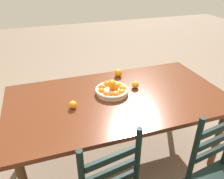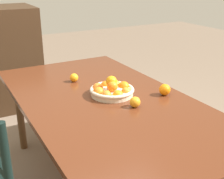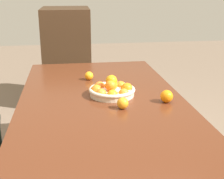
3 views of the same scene
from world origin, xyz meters
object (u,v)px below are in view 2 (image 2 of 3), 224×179
(fruit_bowl, at_px, (112,90))
(orange_loose_2, at_px, (135,102))
(orange_loose_1, at_px, (165,90))
(orange_loose_0, at_px, (74,78))
(cabinet, at_px, (13,57))
(dining_table, at_px, (105,107))

(fruit_bowl, xyz_separation_m, orange_loose_2, (-0.24, -0.03, -0.00))
(orange_loose_1, height_order, orange_loose_2, orange_loose_1)
(orange_loose_1, bearing_deg, orange_loose_0, 38.37)
(orange_loose_0, distance_m, orange_loose_2, 0.64)
(cabinet, bearing_deg, orange_loose_1, -162.68)
(dining_table, xyz_separation_m, orange_loose_0, (0.41, 0.05, 0.10))
(orange_loose_0, xyz_separation_m, orange_loose_2, (-0.62, -0.15, 0.00))
(dining_table, height_order, orange_loose_1, orange_loose_1)
(orange_loose_2, bearing_deg, dining_table, 25.85)
(dining_table, relative_size, cabinet, 1.66)
(cabinet, distance_m, fruit_bowl, 1.91)
(orange_loose_0, bearing_deg, cabinet, 6.00)
(cabinet, relative_size, orange_loose_2, 17.03)
(dining_table, distance_m, fruit_bowl, 0.13)
(dining_table, distance_m, orange_loose_0, 0.42)
(fruit_bowl, bearing_deg, cabinet, 8.43)
(cabinet, relative_size, orange_loose_1, 14.87)
(fruit_bowl, relative_size, orange_loose_1, 3.89)
(orange_loose_0, bearing_deg, fruit_bowl, -162.22)
(orange_loose_0, height_order, orange_loose_2, orange_loose_2)
(orange_loose_1, distance_m, orange_loose_2, 0.29)
(cabinet, distance_m, orange_loose_0, 1.52)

